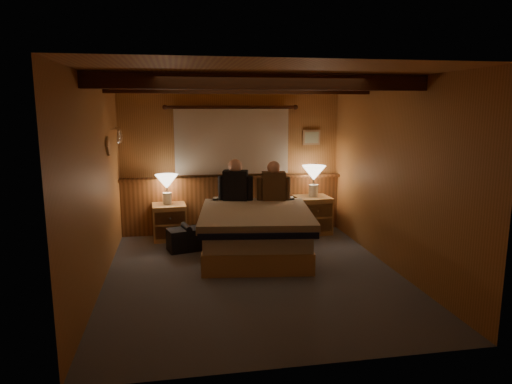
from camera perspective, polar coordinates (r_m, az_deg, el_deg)
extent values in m
plane|color=#525661|center=(5.79, -0.35, -10.21)|extent=(4.20, 4.20, 0.00)
plane|color=tan|center=(5.42, -0.38, 14.23)|extent=(4.20, 4.20, 0.00)
plane|color=#AF733F|center=(7.54, -3.05, 4.06)|extent=(3.60, 0.00, 3.60)
plane|color=#AF733F|center=(5.48, -19.27, 1.00)|extent=(0.00, 4.20, 4.20)
plane|color=#AF733F|center=(6.04, 16.72, 2.00)|extent=(0.00, 4.20, 4.20)
plane|color=#AF733F|center=(3.47, 5.48, -3.77)|extent=(3.60, 0.00, 3.60)
cube|color=brown|center=(7.60, -2.94, -1.61)|extent=(3.60, 0.12, 0.90)
cube|color=brown|center=(7.46, -2.92, 1.82)|extent=(3.60, 0.22, 0.04)
cylinder|color=#421F10|center=(7.41, -3.04, 10.54)|extent=(2.10, 0.05, 0.05)
sphere|color=#421F10|center=(7.36, -11.32, 10.35)|extent=(0.08, 0.08, 0.08)
sphere|color=#421F10|center=(7.61, 4.96, 10.51)|extent=(0.08, 0.08, 0.08)
cube|color=beige|center=(7.44, -3.01, 6.30)|extent=(1.85, 0.08, 1.05)
cube|color=#421F10|center=(4.83, 0.85, 13.60)|extent=(3.60, 0.15, 0.16)
cube|color=#421F10|center=(6.31, -1.78, 12.90)|extent=(3.60, 0.15, 0.16)
cylinder|color=silver|center=(6.99, -17.00, 7.63)|extent=(0.03, 0.55, 0.03)
torus|color=silver|center=(6.85, -16.85, 6.58)|extent=(0.01, 0.21, 0.21)
torus|color=silver|center=(7.07, -16.63, 6.70)|extent=(0.01, 0.21, 0.21)
cube|color=tan|center=(7.77, 6.94, 6.79)|extent=(0.30, 0.03, 0.25)
cube|color=beige|center=(7.75, 6.98, 6.78)|extent=(0.24, 0.01, 0.19)
cube|color=tan|center=(6.52, -0.08, -6.50)|extent=(1.64, 2.04, 0.28)
cube|color=silver|center=(6.45, -0.09, -4.36)|extent=(1.59, 1.99, 0.22)
cube|color=black|center=(6.19, 0.00, -3.67)|extent=(1.65, 1.67, 0.07)
cube|color=tan|center=(6.29, -0.04, -2.82)|extent=(1.71, 1.86, 0.11)
cube|color=silver|center=(7.11, -3.18, -1.42)|extent=(0.60, 0.39, 0.15)
cube|color=silver|center=(7.13, 2.53, -1.37)|extent=(0.60, 0.39, 0.15)
cube|color=tan|center=(7.31, -10.76, -3.67)|extent=(0.54, 0.49, 0.56)
cube|color=brown|center=(7.07, -10.69, -3.22)|extent=(0.46, 0.05, 0.20)
cube|color=brown|center=(7.13, -10.63, -4.96)|extent=(0.46, 0.05, 0.20)
cylinder|color=silver|center=(7.07, -10.69, -3.22)|extent=(0.03, 0.03, 0.03)
cylinder|color=silver|center=(7.13, -10.63, -4.96)|extent=(0.03, 0.03, 0.03)
cube|color=tan|center=(7.59, 7.05, -2.83)|extent=(0.58, 0.53, 0.61)
cube|color=brown|center=(7.35, 7.71, -2.32)|extent=(0.50, 0.05, 0.21)
cube|color=brown|center=(7.40, 7.66, -4.16)|extent=(0.50, 0.05, 0.21)
cylinder|color=silver|center=(7.35, 7.71, -2.32)|extent=(0.03, 0.03, 0.03)
cylinder|color=silver|center=(7.40, 7.66, -4.16)|extent=(0.03, 0.03, 0.03)
cylinder|color=white|center=(7.28, -11.04, -0.77)|extent=(0.14, 0.14, 0.18)
cylinder|color=silver|center=(7.25, -11.07, 0.14)|extent=(0.02, 0.02, 0.10)
cone|color=beige|center=(7.23, -11.11, 1.29)|extent=(0.35, 0.35, 0.22)
cylinder|color=white|center=(7.54, 7.19, 0.19)|extent=(0.15, 0.15, 0.19)
cylinder|color=silver|center=(7.52, 7.21, 1.16)|extent=(0.03, 0.03, 0.11)
cone|color=beige|center=(7.49, 7.24, 2.38)|extent=(0.39, 0.39, 0.24)
cube|color=black|center=(6.96, -2.58, 0.73)|extent=(0.41, 0.30, 0.48)
cylinder|color=black|center=(6.99, -4.30, 0.45)|extent=(0.12, 0.12, 0.38)
cylinder|color=black|center=(6.94, -0.85, 0.39)|extent=(0.12, 0.12, 0.38)
sphere|color=tan|center=(6.91, -2.61, 3.25)|extent=(0.21, 0.21, 0.21)
cube|color=#47311C|center=(6.96, 2.21, 0.65)|extent=(0.37, 0.24, 0.46)
cylinder|color=#47311C|center=(6.94, 0.55, 0.33)|extent=(0.11, 0.11, 0.37)
cylinder|color=#47311C|center=(6.99, 3.86, 0.37)|extent=(0.11, 0.11, 0.37)
sphere|color=tan|center=(6.91, 2.23, 3.05)|extent=(0.20, 0.20, 0.20)
cube|color=black|center=(6.74, -8.66, -5.86)|extent=(0.60, 0.45, 0.32)
cylinder|color=black|center=(6.69, -8.70, -4.37)|extent=(0.17, 0.33, 0.09)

